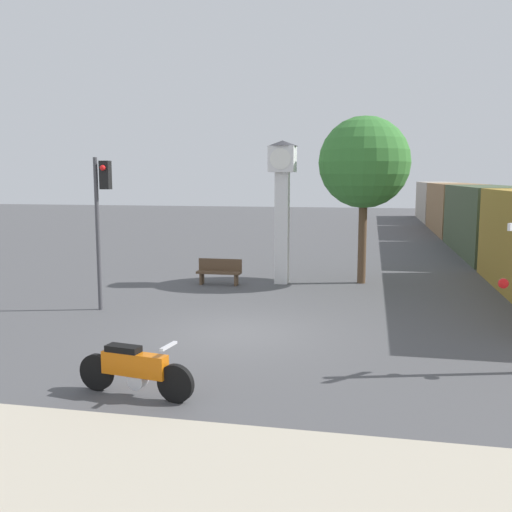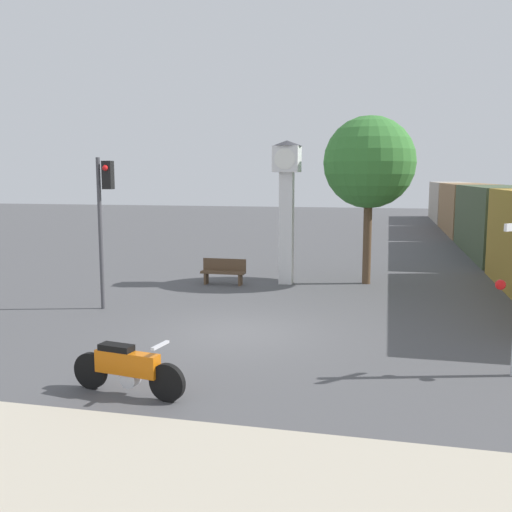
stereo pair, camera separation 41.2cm
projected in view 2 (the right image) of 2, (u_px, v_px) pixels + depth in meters
ground_plane at (238, 333)px, 14.19m from camera, size 120.00×120.00×0.00m
motorcycle at (127, 368)px, 10.08m from camera, size 2.27×0.60×1.01m
clock_tower at (287, 191)px, 20.32m from camera, size 1.09×1.09×5.13m
freight_train at (479, 213)px, 33.94m from camera, size 2.80×45.67×3.40m
traffic_light at (104, 206)px, 16.35m from camera, size 0.50×0.35×4.40m
street_tree at (369, 163)px, 20.16m from camera, size 3.26×3.26×5.99m
bench at (224, 271)px, 20.53m from camera, size 1.60×0.44×0.92m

